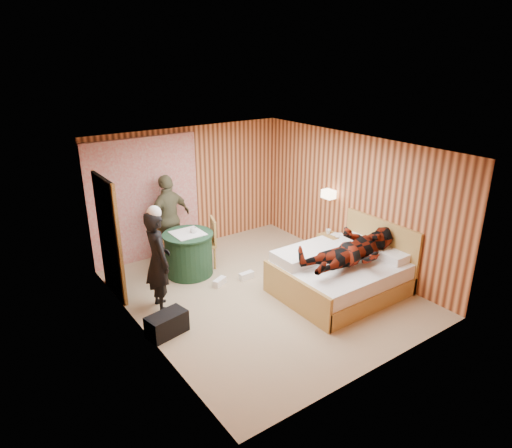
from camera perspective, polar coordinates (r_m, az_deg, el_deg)
floor at (r=7.93m, az=0.65°, el=-8.45°), size 4.20×5.00×0.01m
ceiling at (r=7.05m, az=0.73°, el=9.57°), size 4.20×5.00×0.01m
wall_back at (r=9.43m, az=-8.29°, el=4.44°), size 4.20×0.02×2.50m
wall_left at (r=6.48m, az=-14.56°, el=-3.80°), size 0.02×5.00×2.50m
wall_right at (r=8.73m, az=11.94°, el=2.86°), size 0.02×5.00×2.50m
curtain at (r=8.99m, az=-13.73°, el=2.91°), size 2.20×0.08×2.40m
doorway at (r=7.81m, az=-17.91°, el=-1.64°), size 0.06×0.90×2.05m
wall_lamp at (r=8.89m, az=9.07°, el=3.72°), size 0.26×0.24×0.16m
bed at (r=7.93m, az=10.54°, el=-6.18°), size 2.05×1.62×1.11m
nightstand at (r=9.07m, az=9.48°, el=-2.92°), size 0.39×0.53×0.51m
round_table at (r=8.44m, az=-8.39°, el=-3.66°), size 0.92×0.92×0.81m
chair_far at (r=8.99m, az=-10.60°, el=-1.33°), size 0.46×0.46×0.93m
chair_near at (r=8.65m, az=-6.05°, el=-1.89°), size 0.55×0.55×0.95m
duffel_bag at (r=6.90m, az=-11.08°, el=-12.18°), size 0.63×0.42×0.33m
sneaker_left at (r=8.13m, az=-4.58°, el=-7.22°), size 0.30×0.22×0.12m
sneaker_right at (r=8.32m, az=-1.20°, el=-6.46°), size 0.28×0.12×0.12m
woman_standing at (r=7.26m, az=-12.15°, el=-4.53°), size 0.44×0.63×1.65m
man_at_table at (r=8.92m, az=-10.81°, el=0.70°), size 1.09×0.70×1.72m
man_on_bed at (r=7.53m, az=12.25°, el=-2.24°), size 0.86×0.67×1.77m
book_lower at (r=8.94m, az=9.80°, el=-1.51°), size 0.20×0.25×0.02m
book_upper at (r=8.93m, az=9.80°, el=-1.39°), size 0.26×0.28×0.02m
cup_nightstand at (r=9.04m, az=9.01°, el=-0.95°), size 0.11×0.11×0.09m
cup_table at (r=8.26m, az=-7.78°, el=-0.75°), size 0.16×0.16×0.10m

